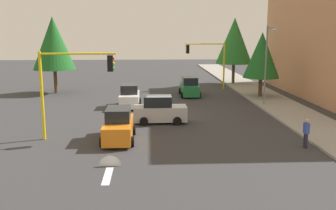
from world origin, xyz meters
The scene contains 14 objects.
ground_plane centered at (0.00, 0.00, 0.00)m, with size 120.00×120.00×0.00m, color #353538.
sidewalk_kerb centered at (-5.00, 10.50, 0.07)m, with size 80.00×4.00×0.15m, color gray.
lane_arrow_near centered at (11.51, -3.00, 0.01)m, with size 2.40×1.10×1.10m.
traffic_signal_near_right centered at (6.00, -5.65, 3.82)m, with size 0.36×4.59×5.38m.
traffic_signal_far_left centered at (-14.00, 5.63, 3.75)m, with size 0.36×4.59×5.27m.
street_lamp_curbside centered at (-3.61, 9.20, 4.35)m, with size 2.15×0.28×7.00m.
tree_roadside_mid centered at (-8.00, 10.00, 4.22)m, with size 3.55×3.55×6.46m.
tree_roadside_far centered at (-18.00, 9.50, 5.36)m, with size 4.46×4.46×8.16m.
tree_opposite_side centered at (-12.00, -11.00, 5.29)m, with size 4.40×4.40×8.05m.
car_white centered at (-3.91, -2.75, 0.90)m, with size 3.86×1.96×1.98m.
car_green centered at (-9.48, 3.11, 0.90)m, with size 4.10×1.98×1.98m.
car_silver centered at (2.00, -0.30, 0.90)m, with size 1.95×3.81×1.98m.
car_orange centered at (6.44, -2.92, 0.90)m, with size 4.17×1.95×1.98m.
pedestrian_crossing centered at (8.53, 7.81, 0.91)m, with size 0.40×0.24×1.70m.
Camera 1 is at (29.00, -1.07, 6.56)m, focal length 40.83 mm.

